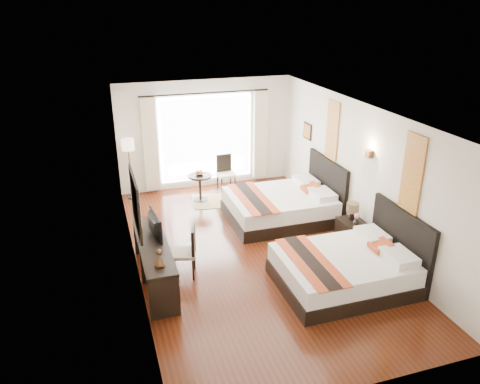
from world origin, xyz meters
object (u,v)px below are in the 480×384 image
object	(u,v)px
bed_near	(348,268)
vase	(356,223)
window_chair	(226,179)
console_desk	(154,262)
side_table	(200,188)
bed_far	(284,205)
television	(151,225)
table_lamp	(353,209)
nightstand	(351,233)
floor_lamp	(128,149)
desk_chair	(185,260)
fruit_bowl	(199,174)

from	to	relation	value
bed_near	vase	size ratio (longest dim) A/B	16.31
vase	window_chair	world-z (taller)	window_chair
console_desk	side_table	xyz separation A→B (m)	(1.58, 3.27, -0.05)
console_desk	vase	bearing A→B (deg)	-0.75
side_table	vase	bearing A→B (deg)	-54.60
console_desk	bed_far	bearing A→B (deg)	28.04
bed_near	side_table	xyz separation A→B (m)	(-1.59, 4.39, 0.00)
television	bed_far	bearing A→B (deg)	-72.22
bed_near	table_lamp	size ratio (longest dim) A/B	5.73
nightstand	table_lamp	xyz separation A→B (m)	(0.02, 0.07, 0.50)
bed_near	television	bearing A→B (deg)	156.42
console_desk	side_table	size ratio (longest dim) A/B	3.31
nightstand	bed_far	bearing A→B (deg)	118.31
side_table	bed_near	bearing A→B (deg)	-70.11
side_table	floor_lamp	bearing A→B (deg)	157.48
nightstand	floor_lamp	world-z (taller)	floor_lamp
vase	floor_lamp	world-z (taller)	floor_lamp
desk_chair	console_desk	bearing A→B (deg)	22.12
nightstand	window_chair	distance (m)	3.96
bed_near	nightstand	distance (m)	1.48
television	floor_lamp	world-z (taller)	floor_lamp
nightstand	floor_lamp	xyz separation A→B (m)	(-3.97, 3.80, 1.02)
bed_far	fruit_bowl	bearing A→B (deg)	133.97
bed_near	console_desk	xyz separation A→B (m)	(-3.17, 1.12, 0.05)
floor_lamp	fruit_bowl	xyz separation A→B (m)	(1.59, -0.65, -0.60)
table_lamp	console_desk	bearing A→B (deg)	-177.23
bed_far	nightstand	distance (m)	1.75
nightstand	television	world-z (taller)	television
bed_near	floor_lamp	world-z (taller)	floor_lamp
vase	console_desk	world-z (taller)	console_desk
floor_lamp	nightstand	bearing A→B (deg)	-43.75
vase	console_desk	xyz separation A→B (m)	(-3.94, 0.05, -0.19)
console_desk	fruit_bowl	world-z (taller)	console_desk
fruit_bowl	window_chair	xyz separation A→B (m)	(0.81, 0.48, -0.41)
desk_chair	side_table	distance (m)	3.38
side_table	table_lamp	bearing A→B (deg)	-52.01
bed_near	bed_far	world-z (taller)	bed_far
television	window_chair	distance (m)	4.28
vase	television	distance (m)	3.96
nightstand	vase	distance (m)	0.35
bed_near	window_chair	distance (m)	4.94
table_lamp	desk_chair	distance (m)	3.48
console_desk	television	world-z (taller)	television
vase	floor_lamp	xyz separation A→B (m)	(-3.95, 3.98, 0.72)
table_lamp	side_table	bearing A→B (deg)	127.99
bed_near	bed_far	distance (m)	2.79
nightstand	side_table	size ratio (longest dim) A/B	0.84
nightstand	table_lamp	bearing A→B (deg)	71.27
nightstand	desk_chair	world-z (taller)	desk_chair
desk_chair	side_table	size ratio (longest dim) A/B	1.43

